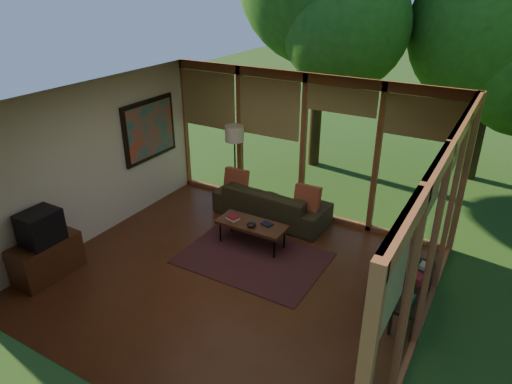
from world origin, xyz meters
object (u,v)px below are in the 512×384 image
Objects in this scene: sofa at (271,203)px; side_console at (401,283)px; media_cabinet at (47,258)px; coffee_table at (252,225)px; television at (40,227)px; floor_lamp at (234,138)px.

side_console is at bearing 155.47° from sofa.
coffee_table is (2.27, 2.33, 0.09)m from media_cabinet.
side_console is (4.85, 1.95, -0.44)m from television.
television is (-2.07, -3.35, 0.53)m from sofa.
coffee_table is 0.86× the size of side_console.
floor_lamp reaches higher than media_cabinet.
television reaches higher than side_console.
coffee_table is at bearing 45.74° from media_cabinet.
media_cabinet is at bearing 180.00° from television.
television is at bearing -134.01° from coffee_table.
side_console reaches higher than coffee_table.
sofa is 3.95m from media_cabinet.
side_console is (4.87, 1.95, 0.11)m from media_cabinet.
sofa is 3.98m from television.
side_console is (2.60, -0.37, 0.02)m from coffee_table.
floor_lamp reaches higher than television.
floor_lamp reaches higher than side_console.
floor_lamp is at bearing 71.49° from television.
side_console is at bearing -22.80° from floor_lamp.
television is at bearing 60.44° from sofa.
sofa is 1.32× the size of floor_lamp.
coffee_table is at bearing 101.89° from sofa.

